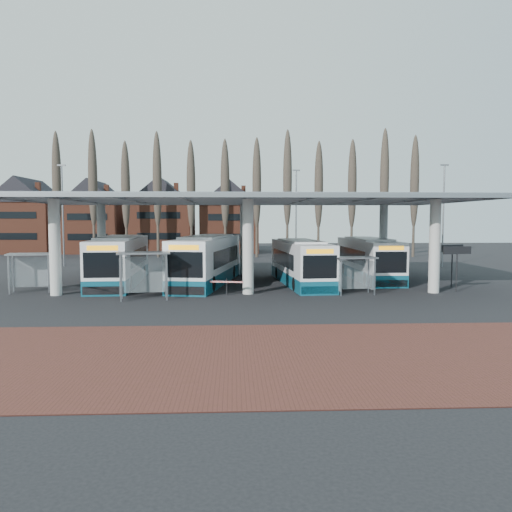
{
  "coord_description": "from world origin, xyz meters",
  "views": [
    {
      "loc": [
        -0.93,
        -28.91,
        4.73
      ],
      "look_at": [
        0.71,
        7.0,
        2.08
      ],
      "focal_mm": 35.0,
      "sensor_mm": 36.0,
      "label": 1
    }
  ],
  "objects_px": {
    "bus_0": "(120,261)",
    "shelter_0": "(31,264)",
    "bus_1": "(207,261)",
    "shelter_1": "(144,265)",
    "bus_2": "(300,263)",
    "shelter_2": "(354,267)",
    "bus_3": "(368,259)"
  },
  "relations": [
    {
      "from": "bus_0",
      "to": "bus_2",
      "type": "distance_m",
      "value": 13.29
    },
    {
      "from": "bus_0",
      "to": "bus_3",
      "type": "distance_m",
      "value": 19.27
    },
    {
      "from": "bus_0",
      "to": "shelter_1",
      "type": "bearing_deg",
      "value": -71.13
    },
    {
      "from": "bus_0",
      "to": "bus_1",
      "type": "height_order",
      "value": "bus_1"
    },
    {
      "from": "bus_2",
      "to": "shelter_0",
      "type": "bearing_deg",
      "value": -173.05
    },
    {
      "from": "bus_3",
      "to": "shelter_2",
      "type": "distance_m",
      "value": 8.92
    },
    {
      "from": "bus_3",
      "to": "bus_2",
      "type": "bearing_deg",
      "value": -152.8
    },
    {
      "from": "bus_1",
      "to": "bus_2",
      "type": "relative_size",
      "value": 1.11
    },
    {
      "from": "bus_3",
      "to": "shelter_2",
      "type": "xyz_separation_m",
      "value": [
        -3.13,
        -8.35,
        0.19
      ]
    },
    {
      "from": "bus_1",
      "to": "shelter_1",
      "type": "height_order",
      "value": "bus_1"
    },
    {
      "from": "bus_1",
      "to": "bus_3",
      "type": "bearing_deg",
      "value": 21.5
    },
    {
      "from": "bus_1",
      "to": "shelter_0",
      "type": "bearing_deg",
      "value": -150.37
    },
    {
      "from": "bus_3",
      "to": "shelter_1",
      "type": "bearing_deg",
      "value": -148.73
    },
    {
      "from": "shelter_2",
      "to": "bus_2",
      "type": "bearing_deg",
      "value": 109.75
    },
    {
      "from": "bus_3",
      "to": "bus_0",
      "type": "bearing_deg",
      "value": -173.07
    },
    {
      "from": "bus_0",
      "to": "bus_1",
      "type": "bearing_deg",
      "value": -6.08
    },
    {
      "from": "bus_0",
      "to": "bus_3",
      "type": "xyz_separation_m",
      "value": [
        19.13,
        2.29,
        -0.11
      ]
    },
    {
      "from": "bus_0",
      "to": "shelter_0",
      "type": "xyz_separation_m",
      "value": [
        -4.75,
        -4.31,
        0.2
      ]
    },
    {
      "from": "bus_2",
      "to": "shelter_1",
      "type": "xyz_separation_m",
      "value": [
        -10.23,
        -6.73,
        0.53
      ]
    },
    {
      "from": "bus_1",
      "to": "shelter_1",
      "type": "relative_size",
      "value": 4.0
    },
    {
      "from": "bus_2",
      "to": "shelter_2",
      "type": "relative_size",
      "value": 4.36
    },
    {
      "from": "shelter_2",
      "to": "shelter_1",
      "type": "bearing_deg",
      "value": 178.83
    },
    {
      "from": "shelter_0",
      "to": "shelter_1",
      "type": "height_order",
      "value": "shelter_1"
    },
    {
      "from": "bus_2",
      "to": "shelter_0",
      "type": "relative_size",
      "value": 4.0
    },
    {
      "from": "bus_1",
      "to": "bus_0",
      "type": "bearing_deg",
      "value": -172.78
    },
    {
      "from": "shelter_0",
      "to": "shelter_2",
      "type": "distance_m",
      "value": 20.83
    },
    {
      "from": "shelter_2",
      "to": "shelter_0",
      "type": "bearing_deg",
      "value": 167.92
    },
    {
      "from": "bus_1",
      "to": "shelter_0",
      "type": "distance_m",
      "value": 11.89
    },
    {
      "from": "bus_0",
      "to": "shelter_0",
      "type": "height_order",
      "value": "bus_0"
    },
    {
      "from": "bus_1",
      "to": "shelter_2",
      "type": "height_order",
      "value": "bus_1"
    },
    {
      "from": "bus_2",
      "to": "shelter_2",
      "type": "bearing_deg",
      "value": -67.35
    },
    {
      "from": "bus_2",
      "to": "shelter_1",
      "type": "height_order",
      "value": "bus_2"
    }
  ]
}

